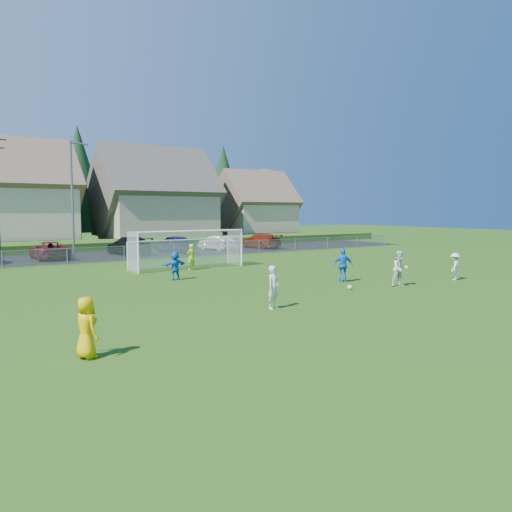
% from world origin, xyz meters
% --- Properties ---
extents(ground, '(160.00, 160.00, 0.00)m').
position_xyz_m(ground, '(0.00, 0.00, 0.00)').
color(ground, '#193D0C').
rests_on(ground, ground).
extents(asphalt_lot, '(60.00, 60.00, 0.00)m').
position_xyz_m(asphalt_lot, '(0.00, 27.50, 0.01)').
color(asphalt_lot, black).
rests_on(asphalt_lot, ground).
extents(grass_embankment, '(70.00, 6.00, 0.80)m').
position_xyz_m(grass_embankment, '(0.00, 35.00, 0.40)').
color(grass_embankment, '#1E420F').
rests_on(grass_embankment, ground).
extents(soccer_ball, '(0.22, 0.22, 0.22)m').
position_xyz_m(soccer_ball, '(2.43, 3.64, 0.11)').
color(soccer_ball, white).
rests_on(soccer_ball, ground).
extents(referee, '(0.67, 0.87, 1.59)m').
position_xyz_m(referee, '(-11.10, -0.46, 0.79)').
color(referee, '#E6B404').
rests_on(referee, ground).
extents(player_white_a, '(0.70, 0.56, 1.66)m').
position_xyz_m(player_white_a, '(-3.34, 1.99, 0.83)').
color(player_white_a, silver).
rests_on(player_white_a, ground).
extents(player_white_b, '(1.03, 0.91, 1.77)m').
position_xyz_m(player_white_b, '(5.16, 2.93, 0.89)').
color(player_white_b, silver).
rests_on(player_white_b, ground).
extents(player_white_c, '(1.09, 0.86, 1.48)m').
position_xyz_m(player_white_c, '(9.41, 2.73, 0.74)').
color(player_white_c, silver).
rests_on(player_white_c, ground).
extents(player_blue_a, '(1.12, 0.89, 1.78)m').
position_xyz_m(player_blue_a, '(3.91, 5.62, 0.89)').
color(player_blue_a, blue).
rests_on(player_blue_a, ground).
extents(player_blue_b, '(1.49, 0.66, 1.56)m').
position_xyz_m(player_blue_b, '(-3.01, 11.34, 0.78)').
color(player_blue_b, blue).
rests_on(player_blue_b, ground).
extents(goalkeeper, '(0.67, 0.52, 1.64)m').
position_xyz_m(goalkeeper, '(-0.19, 14.95, 0.82)').
color(goalkeeper, '#B7E61B').
rests_on(goalkeeper, ground).
extents(car_c, '(2.32, 4.95, 1.37)m').
position_xyz_m(car_c, '(-6.02, 27.24, 0.69)').
color(car_c, maroon).
rests_on(car_c, ground).
extents(car_d, '(2.52, 5.48, 1.55)m').
position_xyz_m(car_d, '(0.47, 27.64, 0.78)').
color(car_d, black).
rests_on(car_d, ground).
extents(car_e, '(2.32, 4.75, 1.56)m').
position_xyz_m(car_e, '(4.52, 27.38, 0.78)').
color(car_e, '#1C164F').
rests_on(car_e, ground).
extents(car_f, '(1.98, 4.31, 1.37)m').
position_xyz_m(car_f, '(8.93, 27.46, 0.68)').
color(car_f, silver).
rests_on(car_f, ground).
extents(car_g, '(2.27, 5.05, 1.44)m').
position_xyz_m(car_g, '(13.84, 27.34, 0.72)').
color(car_g, maroon).
rests_on(car_g, ground).
extents(soccer_goal, '(7.42, 1.90, 2.50)m').
position_xyz_m(soccer_goal, '(0.00, 16.05, 1.63)').
color(soccer_goal, white).
rests_on(soccer_goal, ground).
extents(chainlink_fence, '(52.06, 0.06, 1.20)m').
position_xyz_m(chainlink_fence, '(0.00, 22.00, 0.63)').
color(chainlink_fence, gray).
rests_on(chainlink_fence, ground).
extents(streetlight, '(1.38, 0.18, 9.00)m').
position_xyz_m(streetlight, '(-4.45, 26.00, 4.84)').
color(streetlight, slate).
rests_on(streetlight, ground).
extents(houses_row, '(53.90, 11.45, 13.27)m').
position_xyz_m(houses_row, '(1.97, 42.46, 7.33)').
color(houses_row, tan).
rests_on(houses_row, ground).
extents(tree_row, '(65.98, 12.36, 13.80)m').
position_xyz_m(tree_row, '(1.04, 48.74, 6.91)').
color(tree_row, '#382616').
rests_on(tree_row, ground).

